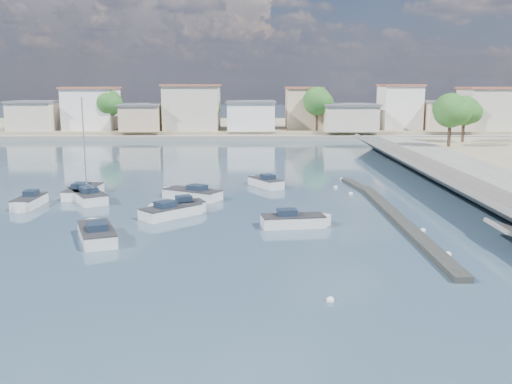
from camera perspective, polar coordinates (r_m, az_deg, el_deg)
ground at (r=71.12m, az=2.65°, el=2.77°), size 400.00×400.00×0.00m
breakwater at (r=45.36m, az=13.19°, el=-1.92°), size 2.00×31.02×0.35m
far_shore_land at (r=122.73m, az=1.40°, el=6.51°), size 160.00×40.00×1.40m
far_shore_quay at (r=101.84m, az=1.75°, el=5.45°), size 160.00×2.50×0.80m
far_town at (r=108.32m, az=7.38°, el=8.09°), size 113.01×12.80×8.35m
shore_trees at (r=99.24m, az=6.71°, el=8.61°), size 74.56×38.32×7.92m
motorboat_a at (r=38.43m, az=-15.69°, el=-4.02°), size 3.72×5.69×1.48m
motorboat_b at (r=43.72m, az=-8.23°, el=-1.94°), size 4.68×4.65×1.48m
motorboat_c at (r=50.29m, az=-6.63°, el=-0.22°), size 5.50×4.24×1.48m
motorboat_d at (r=45.06m, az=-7.96°, el=-1.55°), size 4.35×3.05×1.48m
motorboat_e at (r=53.62m, az=-16.76°, el=0.07°), size 2.46×5.98×1.48m
motorboat_f at (r=55.80m, az=0.86°, el=0.94°), size 3.57×4.51×1.48m
motorboat_g at (r=50.04m, az=-21.79°, el=-0.99°), size 1.66×4.68×1.48m
motorboat_h at (r=40.33m, az=4.06°, el=-2.94°), size 5.05×2.39×1.48m
sailboat at (r=51.57m, az=-16.62°, el=-0.30°), size 4.84×6.40×9.00m
mooring_buoys at (r=45.07m, az=10.99°, el=-2.07°), size 8.43×34.33×0.39m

